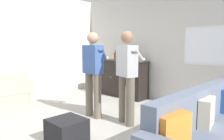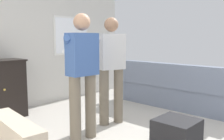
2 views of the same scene
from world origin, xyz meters
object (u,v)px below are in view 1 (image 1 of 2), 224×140
Objects in this scene: bottle_wine_green at (132,55)px; ottoman at (67,131)px; bottle_liquor_amber at (115,56)px; person_standing_right at (127,73)px; person_standing_left at (93,70)px; couch at (208,132)px; armchair at (10,97)px; sideboard_cabinet at (124,79)px.

ottoman is (1.01, -2.80, -0.97)m from bottle_wine_green.
bottle_liquor_amber is 0.17× the size of person_standing_right.
bottle_wine_green is 1.79m from person_standing_left.
person_standing_right is at bearing -54.29° from bottle_wine_green.
person_standing_left and person_standing_right have the same top height.
person_standing_right reaches higher than couch.
person_standing_right is at bearing -41.69° from bottle_liquor_amber.
sideboard_cabinet reaches higher than armchair.
armchair is 2.26m from ottoman.
bottle_liquor_amber is (-0.57, -0.06, -0.04)m from bottle_wine_green.
ottoman is at bearing -95.44° from person_standing_right.
person_standing_left reaches higher than bottle_wine_green.
bottle_liquor_amber reaches higher than sideboard_cabinet.
bottle_liquor_amber is at bearing -174.77° from sideboard_cabinet.
person_standing_right is at bearing 25.86° from armchair.
bottle_liquor_amber is 3.29m from ottoman.
bottle_liquor_amber is 1.94m from person_standing_left.
armchair is at bearing -114.55° from bottle_wine_green.
bottle_liquor_amber reaches higher than armchair.
couch is 2.70× the size of armchair.
bottle_wine_green is (-2.65, 1.80, 0.81)m from couch.
person_standing_right is (1.13, -1.57, -0.22)m from bottle_wine_green.
ottoman is 0.29× the size of person_standing_left.
person_standing_left is at bearing 31.09° from armchair.
person_standing_right reaches higher than bottle_wine_green.
bottle_wine_green is 0.57m from bottle_liquor_amber.
ottoman is (2.25, -0.08, -0.11)m from armchair.
bottle_wine_green is at bearing 65.45° from armchair.
ottoman is (-1.64, -0.99, -0.16)m from couch.
sideboard_cabinet reaches higher than couch.
bottle_wine_green is at bearing 6.20° from bottle_liquor_amber.
armchair is at bearing -104.28° from bottle_liquor_amber.
ottoman is at bearing -60.05° from bottle_liquor_amber.
couch is 1.65m from person_standing_right.
couch is 3.74m from bottle_liquor_amber.
person_standing_right is at bearing -47.69° from sideboard_cabinet.
bottle_wine_green is 0.23× the size of person_standing_left.
person_standing_right is at bearing 171.29° from couch.
person_standing_left is (-0.61, 1.07, 0.75)m from ottoman.
ottoman is (1.28, -2.77, -0.32)m from sideboard_cabinet.
ottoman is at bearing -60.16° from person_standing_left.
ottoman is at bearing -148.80° from couch.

